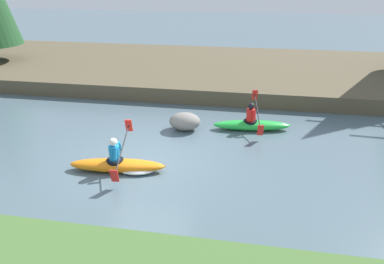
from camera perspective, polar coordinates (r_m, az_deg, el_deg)
ground_plane at (r=11.18m, az=-6.96°, el=-4.61°), size 90.00×90.00×0.00m
riverbank_far at (r=20.54m, az=1.36°, el=9.54°), size 44.00×9.99×0.65m
kayaker_lead at (r=13.44m, az=9.15°, el=1.23°), size 2.80×2.07×1.20m
kayaker_middle at (r=10.75m, az=-10.74°, el=-4.89°), size 2.79×2.07×1.20m
boulder_midstream at (r=13.25m, az=-1.11°, el=1.63°), size 1.11×0.87×0.63m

